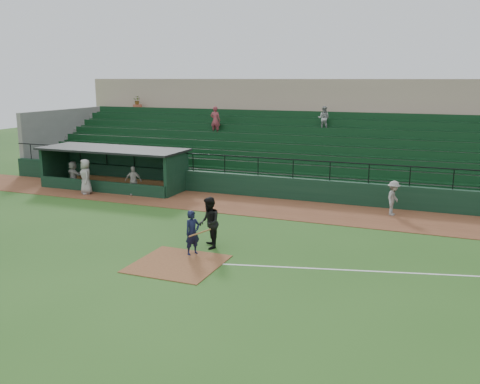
% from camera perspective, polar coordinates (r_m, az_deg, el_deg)
% --- Properties ---
extents(ground, '(90.00, 90.00, 0.00)m').
position_cam_1_polar(ground, '(19.59, -5.46, -6.93)').
color(ground, '#28531B').
rests_on(ground, ground).
extents(warning_track, '(40.00, 4.00, 0.03)m').
position_cam_1_polar(warning_track, '(26.64, 2.39, -1.62)').
color(warning_track, brown).
rests_on(warning_track, ground).
extents(home_plate_dirt, '(3.00, 3.00, 0.03)m').
position_cam_1_polar(home_plate_dirt, '(18.75, -6.86, -7.81)').
color(home_plate_dirt, brown).
rests_on(home_plate_dirt, ground).
extents(foul_line, '(17.49, 4.44, 0.01)m').
position_cam_1_polar(foul_line, '(18.76, 18.95, -8.45)').
color(foul_line, white).
rests_on(foul_line, ground).
extents(stadium_structure, '(38.00, 13.08, 6.40)m').
position_cam_1_polar(stadium_structure, '(34.21, 7.14, 5.31)').
color(stadium_structure, black).
rests_on(stadium_structure, ground).
extents(dugout, '(8.90, 3.20, 2.42)m').
position_cam_1_polar(dugout, '(32.16, -13.27, 2.88)').
color(dugout, black).
rests_on(dugout, ground).
extents(batter_at_plate, '(1.12, 0.74, 1.70)m').
position_cam_1_polar(batter_at_plate, '(19.39, -5.23, -4.49)').
color(batter_at_plate, black).
rests_on(batter_at_plate, ground).
extents(umpire, '(1.14, 1.23, 2.01)m').
position_cam_1_polar(umpire, '(20.09, -3.40, -3.39)').
color(umpire, black).
rests_on(umpire, ground).
extents(runner, '(0.82, 1.18, 1.67)m').
position_cam_1_polar(runner, '(25.82, 16.47, -0.64)').
color(runner, gray).
rests_on(runner, warning_track).
extents(dugout_player_a, '(1.03, 0.62, 1.64)m').
position_cam_1_polar(dugout_player_a, '(29.65, -11.64, 1.22)').
color(dugout_player_a, '#A8A29D').
rests_on(dugout_player_a, warning_track).
extents(dugout_player_b, '(1.14, 1.11, 1.98)m').
position_cam_1_polar(dugout_player_b, '(30.63, -16.56, 1.64)').
color(dugout_player_b, '#9C9792').
rests_on(dugout_player_b, warning_track).
extents(dugout_player_c, '(1.58, 1.01, 1.63)m').
position_cam_1_polar(dugout_player_c, '(32.43, -17.80, 1.82)').
color(dugout_player_c, gray).
rests_on(dugout_player_c, warning_track).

